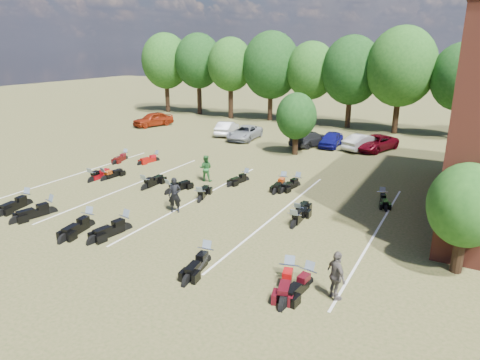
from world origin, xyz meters
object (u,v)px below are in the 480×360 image
Objects in this scene: person_green at (206,168)px; motorcycle_14 at (125,159)px; person_black at (175,195)px; car_0 at (153,119)px; motorcycle_3 at (126,230)px; motorcycle_0 at (27,205)px; car_4 at (331,139)px; person_grey at (336,276)px; motorcycle_7 at (92,182)px.

person_green is 0.85× the size of motorcycle_14.
car_0 is at bearing 105.29° from person_black.
car_0 is 2.59× the size of person_green.
motorcycle_0 is at bearing -170.84° from motorcycle_3.
car_4 is 24.28m from motorcycle_0.
motorcycle_14 is (7.33, -12.16, -0.76)m from car_0.
person_green reaches higher than car_4.
motorcycle_0 is at bearing -46.94° from car_0.
car_0 is 2.46× the size of person_grey.
person_black is 0.82× the size of motorcycle_7.
motorcycle_0 is at bearing -118.50° from car_4.
motorcycle_0 reaches higher than motorcycle_14.
motorcycle_7 is at bearing 82.67° from motorcycle_0.
car_4 is at bearing 89.98° from motorcycle_3.
person_grey is 17.65m from motorcycle_0.
person_green is 0.95× the size of person_grey.
person_grey is 22.62m from motorcycle_14.
person_grey reaches higher than motorcycle_3.
motorcycle_0 is 7.13m from motorcycle_3.
car_4 reaches higher than motorcycle_0.
person_grey is 18.60m from motorcycle_7.
person_green is 7.43m from motorcycle_7.
car_4 is at bearing 18.95° from car_0.
motorcycle_0 is (9.56, -22.23, -0.76)m from car_0.
car_4 is 23.83m from person_grey.
motorcycle_3 is 13.68m from motorcycle_14.
car_0 reaches higher than motorcycle_0.
motorcycle_7 is at bearing -124.62° from car_4.
motorcycle_7 is (-17.74, 5.52, -0.90)m from person_grey.
motorcycle_14 is (-2.09, 5.32, 0.00)m from motorcycle_7.
motorcycle_14 is (-8.49, 1.63, -0.86)m from person_green.
car_0 is 25.85m from person_black.
person_green is 0.74× the size of motorcycle_7.
motorcycle_3 is 8.63m from motorcycle_7.
motorcycle_0 is at bearing 174.62° from person_black.
motorcycle_3 is (7.13, 0.09, 0.00)m from motorcycle_0.
motorcycle_3 reaches higher than motorcycle_14.
person_black is 0.93× the size of motorcycle_14.
person_black is at bearing -27.94° from car_0.
person_black reaches higher than motorcycle_7.
motorcycle_3 is (-0.69, -3.01, -0.94)m from person_black.
car_4 is 19.01m from person_black.
motorcycle_7 is (-0.13, 4.74, 0.00)m from motorcycle_0.
person_grey is at bearing -75.51° from car_4.
car_4 is 17.33m from motorcycle_14.
person_black is 1.04× the size of person_grey.
motorcycle_3 reaches higher than motorcycle_0.
person_grey is 0.72× the size of motorcycle_3.
motorcycle_3 reaches higher than motorcycle_7.
person_green is at bearing 79.36° from person_black.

